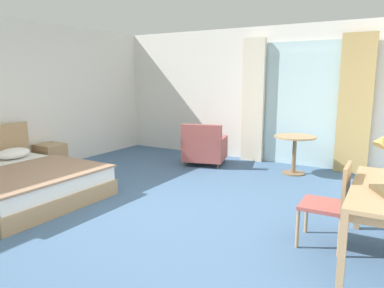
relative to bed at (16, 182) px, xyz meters
The scene contains 12 objects.
ground 2.02m from the bed, 14.43° to the left, with size 6.82×7.98×0.10m, color #426084.
wall_back 4.79m from the bed, 65.41° to the left, with size 6.42×0.12×2.74m, color silver.
balcony_glass_door 5.22m from the bed, 54.01° to the left, with size 1.49×0.02×2.42m, color silver.
curtain_panel_left 4.65m from the bed, 63.19° to the left, with size 0.46×0.10×2.51m, color beige.
curtain_panel_right 5.77m from the bed, 45.49° to the left, with size 0.57×0.10×2.51m, color tan.
bed is the anchor object (origin of this frame).
nightstand 1.55m from the bed, 123.86° to the left, with size 0.46×0.45×0.52m.
writing_desk 4.73m from the bed, ahead, with size 0.57×1.57×0.74m.
desk_chair 4.29m from the bed, 10.03° to the left, with size 0.46×0.48×0.89m.
desk_lamp 4.79m from the bed, 10.70° to the left, with size 0.30×0.30×0.50m.
armchair_by_window 3.48m from the bed, 66.82° to the left, with size 0.97×0.96×0.85m.
round_cafe_table 4.63m from the bed, 47.81° to the left, with size 0.74×0.74×0.70m.
Camera 1 is at (2.86, -3.54, 1.75)m, focal length 33.91 mm.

